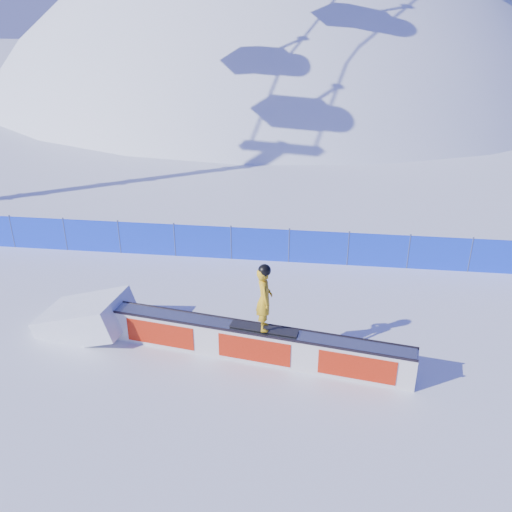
# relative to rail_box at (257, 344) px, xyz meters

# --- Properties ---
(ground) EXTENTS (160.00, 160.00, 0.00)m
(ground) POSITION_rel_rail_box_xyz_m (-2.57, 1.19, -0.47)
(ground) COLOR white
(ground) RESTS_ON ground
(snow_hill) EXTENTS (64.00, 64.00, 64.00)m
(snow_hill) POSITION_rel_rail_box_xyz_m (-2.57, 43.19, -18.47)
(snow_hill) COLOR silver
(snow_hill) RESTS_ON ground
(safety_fence) EXTENTS (22.05, 0.05, 1.30)m
(safety_fence) POSITION_rel_rail_box_xyz_m (-2.57, 5.69, 0.14)
(safety_fence) COLOR blue
(safety_fence) RESTS_ON ground
(rail_box) EXTENTS (7.88, 1.80, 0.95)m
(rail_box) POSITION_rel_rail_box_xyz_m (0.00, 0.00, 0.00)
(rail_box) COLOR silver
(rail_box) RESTS_ON ground
(snow_ramp) EXTENTS (2.77, 1.98, 1.59)m
(snow_ramp) POSITION_rel_rail_box_xyz_m (-4.87, 0.79, -0.47)
(snow_ramp) COLOR white
(snow_ramp) RESTS_ON ground
(snowboarder) EXTENTS (1.76, 0.67, 1.81)m
(snowboarder) POSITION_rel_rail_box_xyz_m (0.18, -0.03, 1.37)
(snowboarder) COLOR black
(snowboarder) RESTS_ON rail_box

